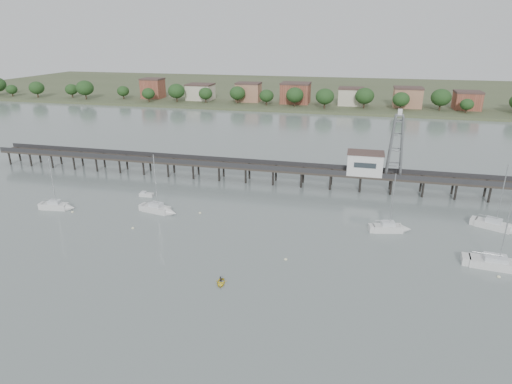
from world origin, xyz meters
TOP-DOWN VIEW (x-y plane):
  - ground_plane at (0.00, 0.00)m, footprint 500.00×500.00m
  - pier at (0.00, 60.00)m, footprint 150.00×5.00m
  - pier_building at (25.00, 60.00)m, footprint 8.40×5.40m
  - lattice_tower at (31.50, 60.00)m, footprint 3.20×3.20m
  - sailboat_b at (-15.73, 35.68)m, footprint 8.24×3.75m
  - sailboat_e at (50.61, 43.12)m, footprint 8.48×5.66m
  - sailboat_c at (30.71, 37.71)m, footprint 7.53×3.64m
  - sailboat_a at (-37.56, 32.40)m, footprint 7.24×2.94m
  - sailboat_d at (47.55, 27.58)m, footprint 10.32×3.97m
  - white_tender at (-23.33, 43.80)m, footprint 3.24×1.44m
  - yellow_dinghy at (4.67, 12.85)m, footprint 1.84×0.86m
  - dinghy_occupant at (4.67, 12.85)m, footprint 0.72×1.13m
  - mooring_buoys at (4.47, 30.49)m, footprint 80.20×17.89m
  - far_shore at (0.36, 239.58)m, footprint 500.00×170.00m

SIDE VIEW (x-z plane):
  - ground_plane at x=0.00m, z-range 0.00..0.00m
  - yellow_dinghy at x=4.67m, z-range -1.24..1.24m
  - dinghy_occupant at x=4.67m, z-range -0.13..0.13m
  - mooring_buoys at x=4.47m, z-range -0.12..0.28m
  - white_tender at x=-23.33m, z-range -0.24..1.01m
  - sailboat_d at x=47.55m, z-range -7.60..8.86m
  - sailboat_e at x=50.61m, z-range -6.17..7.45m
  - sailboat_b at x=-15.73m, z-range -5.94..7.22m
  - sailboat_c at x=30.71m, z-range -5.38..6.68m
  - sailboat_a at x=-37.56m, z-range -5.22..6.52m
  - far_shore at x=0.36m, z-range -4.25..6.15m
  - pier at x=0.00m, z-range 1.04..6.54m
  - pier_building at x=25.00m, z-range 4.02..9.32m
  - lattice_tower at x=31.50m, z-range 3.35..18.85m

